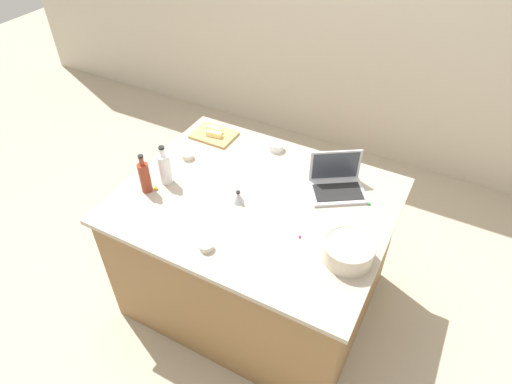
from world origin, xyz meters
TOP-DOWN VIEW (x-y plane):
  - ground_plane at (0.00, 0.00)m, footprint 12.00×12.00m
  - wall_back at (0.00, 2.04)m, footprint 8.00×0.10m
  - island_counter at (0.00, 0.00)m, footprint 1.53×1.22m
  - laptop at (0.37, 0.29)m, footprint 0.38×0.36m
  - mixing_bowl_large at (0.61, -0.18)m, footprint 0.26×0.26m
  - bottle_vinegar at (-0.54, -0.12)m, footprint 0.07×0.07m
  - bottle_soy at (-0.60, -0.23)m, footprint 0.06×0.06m
  - cutting_board at (-0.55, 0.43)m, footprint 0.28×0.21m
  - butter_stick_left at (-0.54, 0.40)m, footprint 0.11×0.05m
  - butter_stick_right at (-0.56, 0.45)m, footprint 0.11×0.04m
  - ramekin_small at (-0.11, 0.48)m, footprint 0.10×0.10m
  - ramekin_medium at (-0.04, -0.45)m, footprint 0.07×0.07m
  - ramekin_wide at (-0.56, 0.13)m, footprint 0.07×0.07m
  - kitchen_timer at (-0.07, -0.07)m, footprint 0.07×0.07m
  - candy_0 at (0.65, -0.15)m, footprint 0.01×0.01m
  - candy_1 at (0.59, 0.25)m, footprint 0.02×0.02m
  - candy_2 at (-0.69, -0.00)m, footprint 0.02×0.02m
  - candy_3 at (0.34, -0.16)m, footprint 0.01×0.01m
  - candy_4 at (-0.55, -0.21)m, footprint 0.02×0.02m

SIDE VIEW (x-z plane):
  - ground_plane at x=0.00m, z-range 0.00..0.00m
  - island_counter at x=0.00m, z-range 0.00..0.90m
  - candy_0 at x=0.65m, z-range 0.90..0.91m
  - candy_3 at x=0.34m, z-range 0.90..0.91m
  - candy_1 at x=0.59m, z-range 0.90..0.92m
  - candy_2 at x=-0.69m, z-range 0.90..0.92m
  - cutting_board at x=-0.55m, z-range 0.90..0.92m
  - candy_4 at x=-0.55m, z-range 0.90..0.92m
  - ramekin_wide at x=-0.56m, z-range 0.90..0.94m
  - ramekin_medium at x=-0.04m, z-range 0.90..0.94m
  - ramekin_small at x=-0.11m, z-range 0.90..0.95m
  - kitchen_timer at x=-0.07m, z-range 0.90..0.97m
  - butter_stick_left at x=-0.54m, z-range 0.92..0.95m
  - butter_stick_right at x=-0.56m, z-range 0.92..0.95m
  - laptop at x=0.37m, z-range 0.84..1.06m
  - mixing_bowl_large at x=0.61m, z-range 0.90..1.02m
  - bottle_soy at x=-0.60m, z-range 0.88..1.13m
  - bottle_vinegar at x=-0.54m, z-range 0.88..1.13m
  - wall_back at x=0.00m, z-range 0.00..2.60m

